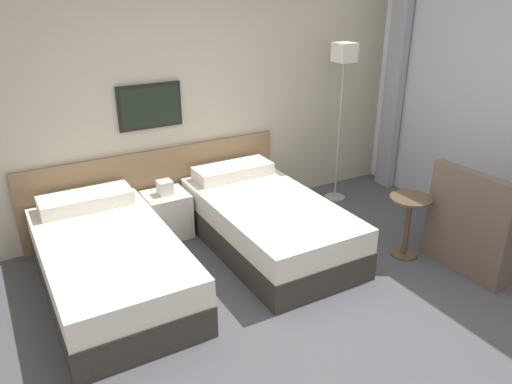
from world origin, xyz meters
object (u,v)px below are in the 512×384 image
(bed_near_window, at_px, (267,223))
(nightstand, at_px, (167,214))
(bed_near_door, at_px, (110,264))
(armchair, at_px, (488,232))
(side_table, at_px, (409,216))
(floor_lamp, at_px, (343,74))

(bed_near_window, distance_m, nightstand, 1.05)
(bed_near_door, distance_m, bed_near_window, 1.53)
(bed_near_window, xyz_separation_m, armchair, (1.62, -1.25, 0.04))
(bed_near_window, distance_m, armchair, 2.05)
(nightstand, xyz_separation_m, side_table, (1.83, -1.51, 0.17))
(bed_near_window, height_order, floor_lamp, floor_lamp)
(bed_near_door, xyz_separation_m, floor_lamp, (2.85, 0.60, 1.22))
(floor_lamp, bearing_deg, bed_near_window, -155.58)
(bed_near_window, relative_size, side_table, 3.20)
(bed_near_window, bearing_deg, nightstand, 137.14)
(bed_near_window, distance_m, side_table, 1.34)
(armchair, bearing_deg, bed_near_door, 66.89)
(bed_near_door, bearing_deg, bed_near_window, 0.00)
(floor_lamp, relative_size, armchair, 1.90)
(bed_near_door, relative_size, side_table, 3.20)
(bed_near_window, bearing_deg, floor_lamp, 24.42)
(nightstand, bearing_deg, side_table, -39.64)
(side_table, bearing_deg, armchair, -38.34)
(bed_near_door, height_order, bed_near_window, same)
(bed_near_door, height_order, armchair, armchair)
(bed_near_door, distance_m, armchair, 3.39)
(armchair, bearing_deg, bed_near_window, 50.92)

